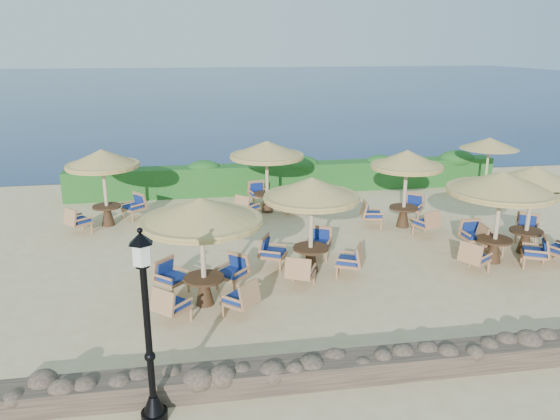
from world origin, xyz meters
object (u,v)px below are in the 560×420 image
(lamp_post, at_px, (148,337))
(cafe_set_1, at_px, (311,210))
(extra_parasol, at_px, (490,143))
(cafe_set_2, at_px, (500,196))
(cafe_set_3, at_px, (103,171))
(cafe_set_0, at_px, (202,232))
(cafe_set_6, at_px, (532,193))
(cafe_set_5, at_px, (406,175))
(cafe_set_4, at_px, (267,162))

(lamp_post, height_order, cafe_set_1, lamp_post)
(extra_parasol, xyz_separation_m, cafe_set_2, (-3.41, -6.60, -0.22))
(extra_parasol, bearing_deg, cafe_set_3, -174.60)
(cafe_set_2, height_order, cafe_set_3, same)
(cafe_set_0, height_order, cafe_set_1, same)
(lamp_post, distance_m, cafe_set_1, 6.84)
(extra_parasol, relative_size, cafe_set_3, 0.91)
(cafe_set_1, relative_size, cafe_set_6, 1.02)
(cafe_set_0, bearing_deg, cafe_set_5, 34.48)
(extra_parasol, distance_m, cafe_set_1, 10.80)
(lamp_post, xyz_separation_m, extra_parasol, (12.60, 12.00, 0.62))
(extra_parasol, height_order, cafe_set_6, cafe_set_6)
(lamp_post, xyz_separation_m, cafe_set_5, (7.83, 8.81, 0.25))
(cafe_set_5, bearing_deg, cafe_set_6, -47.11)
(cafe_set_1, xyz_separation_m, cafe_set_3, (-6.00, 4.99, 0.17))
(lamp_post, bearing_deg, cafe_set_3, 101.23)
(cafe_set_4, height_order, cafe_set_5, same)
(cafe_set_6, bearing_deg, extra_parasol, 70.96)
(cafe_set_2, xyz_separation_m, cafe_set_5, (-1.36, 3.41, -0.15))
(cafe_set_0, bearing_deg, lamp_post, -103.33)
(extra_parasol, xyz_separation_m, cafe_set_5, (-4.77, -3.19, -0.37))
(cafe_set_1, xyz_separation_m, cafe_set_6, (6.61, 0.31, 0.09))
(lamp_post, height_order, cafe_set_3, lamp_post)
(cafe_set_2, distance_m, cafe_set_4, 8.18)
(cafe_set_0, xyz_separation_m, cafe_set_4, (2.54, 7.18, 0.05))
(cafe_set_3, bearing_deg, cafe_set_0, -64.70)
(cafe_set_2, height_order, cafe_set_4, same)
(cafe_set_0, xyz_separation_m, cafe_set_6, (9.53, 1.83, 0.01))
(lamp_post, bearing_deg, cafe_set_5, 48.37)
(cafe_set_5, bearing_deg, cafe_set_1, -140.95)
(lamp_post, xyz_separation_m, cafe_set_1, (3.90, 5.62, 0.21))
(lamp_post, relative_size, cafe_set_3, 1.25)
(cafe_set_4, xyz_separation_m, cafe_set_6, (6.99, -5.35, -0.04))
(cafe_set_0, bearing_deg, cafe_set_4, 70.50)
(cafe_set_1, distance_m, cafe_set_5, 5.06)
(cafe_set_5, height_order, cafe_set_6, same)
(cafe_set_0, bearing_deg, cafe_set_3, 115.30)
(cafe_set_4, bearing_deg, lamp_post, -107.30)
(cafe_set_5, distance_m, cafe_set_6, 3.93)
(cafe_set_2, height_order, cafe_set_6, same)
(cafe_set_2, relative_size, cafe_set_3, 1.13)
(cafe_set_1, distance_m, cafe_set_6, 6.61)
(cafe_set_1, relative_size, cafe_set_4, 1.01)
(cafe_set_1, height_order, cafe_set_4, same)
(cafe_set_0, bearing_deg, extra_parasol, 34.19)
(lamp_post, relative_size, cafe_set_0, 1.15)
(lamp_post, distance_m, cafe_set_3, 10.82)
(cafe_set_3, bearing_deg, cafe_set_5, -10.28)
(lamp_post, height_order, cafe_set_5, lamp_post)
(cafe_set_1, xyz_separation_m, cafe_set_2, (5.30, -0.22, 0.19))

